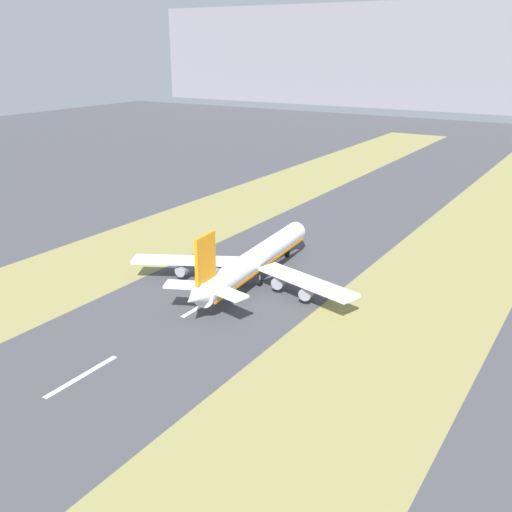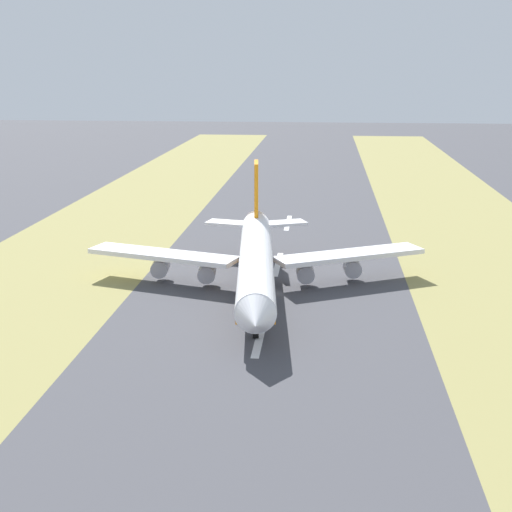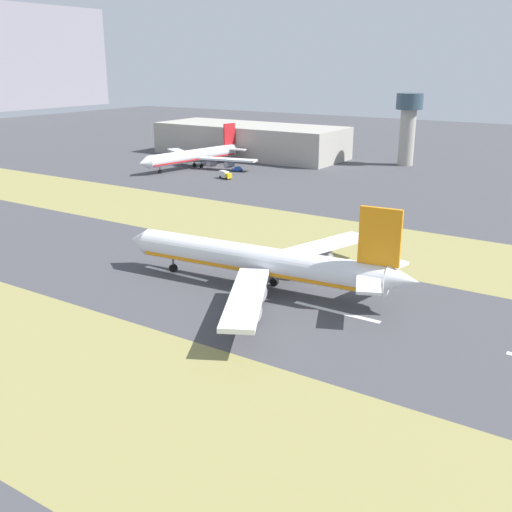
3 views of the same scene
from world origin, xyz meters
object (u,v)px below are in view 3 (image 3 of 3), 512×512
control_tower (408,121)px  airplane_parked_apron (196,156)px  terminal_building (250,140)px  airplane_main_jet (264,262)px  apron_car (237,169)px  service_truck (225,175)px

control_tower → airplane_parked_apron: control_tower is taller
terminal_building → airplane_parked_apron: 43.38m
airplane_main_jet → apron_car: 142.69m
airplane_main_jet → control_tower: 173.43m
terminal_building → apron_car: size_ratio=22.01×
airplane_main_jet → control_tower: size_ratio=2.08×
airplane_main_jet → terminal_building: bearing=34.5°
control_tower → service_truck: (-73.29, 49.80, -18.26)m
airplane_main_jet → apron_car: bearing=37.0°
airplane_parked_apron → apron_car: airplane_parked_apron is taller
airplane_parked_apron → apron_car: 21.91m
apron_car → control_tower: bearing=-44.6°
control_tower → airplane_parked_apron: (-58.33, 76.89, -14.53)m
terminal_building → control_tower: (15.01, -76.41, 12.16)m
airplane_parked_apron → airplane_main_jet: bearing=-136.2°
airplane_main_jet → airplane_parked_apron: size_ratio=1.12×
control_tower → service_truck: size_ratio=5.06×
airplane_main_jet → apron_car: (113.83, 85.90, -5.02)m
service_truck → airplane_main_jet: bearing=-140.4°
terminal_building → apron_car: (-41.34, -20.90, -6.76)m
terminal_building → control_tower: 78.82m
control_tower → apron_car: bearing=135.4°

